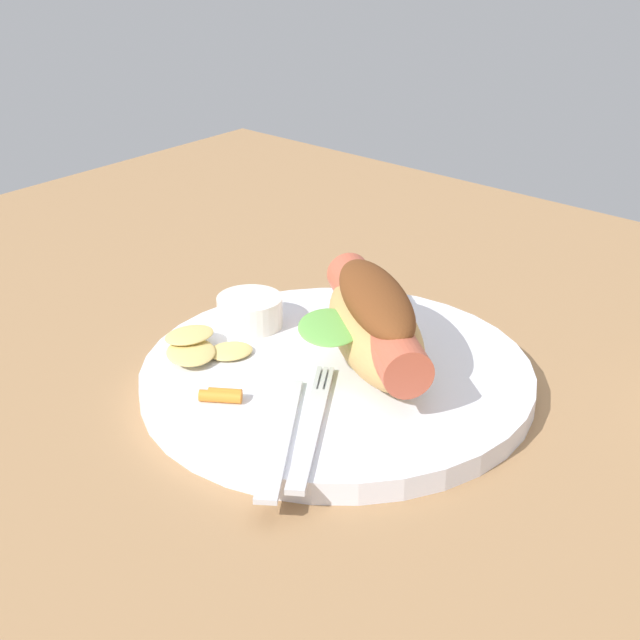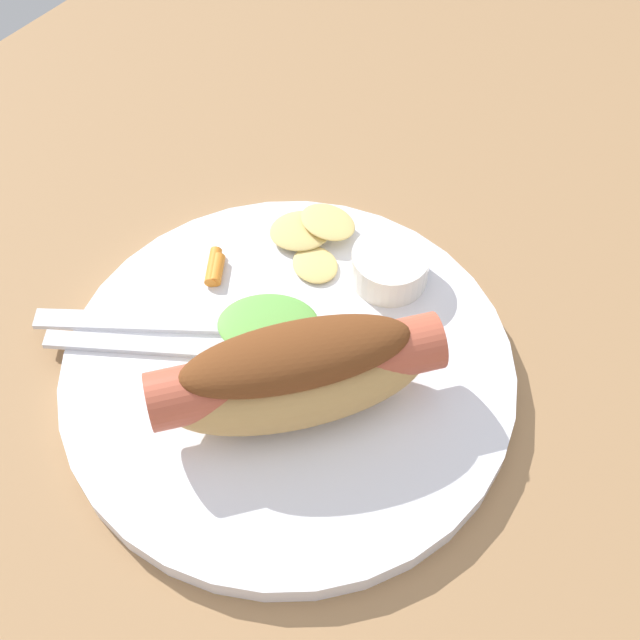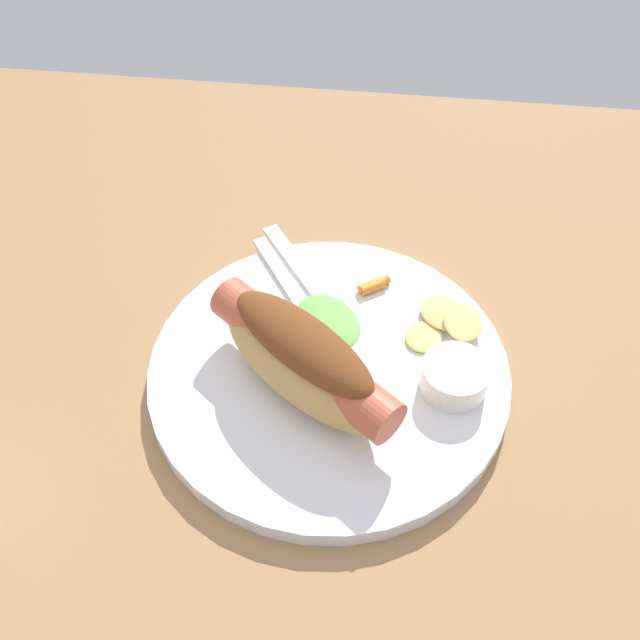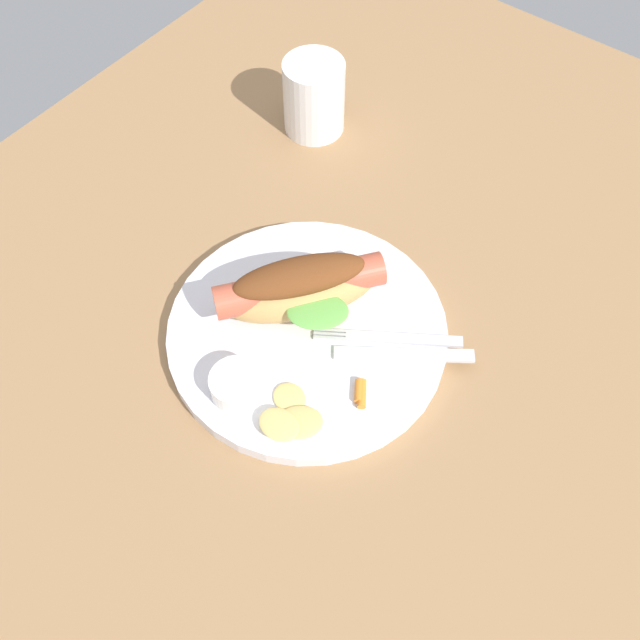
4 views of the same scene
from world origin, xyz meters
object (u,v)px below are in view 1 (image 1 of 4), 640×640
object	(u,v)px
plate	(337,377)
sauce_ramekin	(250,311)
chips_pile	(201,346)
carrot_garnish	(223,396)
knife	(280,436)
fork	(311,427)
hot_dog	(374,322)

from	to	relation	value
plate	sauce_ramekin	distance (cm)	9.88
plate	chips_pile	bearing A→B (deg)	-150.88
carrot_garnish	knife	bearing A→B (deg)	-8.05
sauce_ramekin	fork	bearing A→B (deg)	-31.38
fork	carrot_garnish	xyz separation A→B (cm)	(-6.92, -1.19, 0.22)
plate	fork	distance (cm)	8.54
chips_pile	plate	bearing A→B (deg)	29.12
plate	knife	bearing A→B (deg)	-71.14
sauce_ramekin	chips_pile	size ratio (longest dim) A/B	0.70
sauce_ramekin	chips_pile	bearing A→B (deg)	-83.31
plate	carrot_garnish	bearing A→B (deg)	-108.37
knife	chips_pile	size ratio (longest dim) A/B	1.88
knife	carrot_garnish	xyz separation A→B (cm)	(-6.12, 0.86, 0.24)
plate	chips_pile	xyz separation A→B (cm)	(-8.95, -4.99, 1.48)
chips_pile	carrot_garnish	xyz separation A→B (cm)	(6.08, -3.65, -0.26)
hot_dog	fork	xyz separation A→B (cm)	(2.40, -9.57, -3.21)
hot_dog	knife	world-z (taller)	hot_dog
hot_dog	chips_pile	xyz separation A→B (cm)	(-10.60, -7.10, -2.73)
knife	chips_pile	bearing A→B (deg)	33.94
sauce_ramekin	chips_pile	xyz separation A→B (cm)	(0.69, -5.88, -0.50)
plate	fork	size ratio (longest dim) A/B	2.17
knife	carrot_garnish	size ratio (longest dim) A/B	4.84
carrot_garnish	fork	bearing A→B (deg)	9.72
sauce_ramekin	knife	bearing A→B (deg)	-38.91
fork	sauce_ramekin	bearing A→B (deg)	25.20
plate	hot_dog	xyz separation A→B (cm)	(1.65, 2.12, 4.21)
hot_dog	carrot_garnish	world-z (taller)	hot_dog
plate	hot_dog	distance (cm)	4.99
plate	knife	xyz separation A→B (cm)	(3.25, -9.50, 0.98)
hot_dog	knife	size ratio (longest dim) A/B	1.15
fork	plate	bearing A→B (deg)	-4.90
sauce_ramekin	carrot_garnish	world-z (taller)	sauce_ramekin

